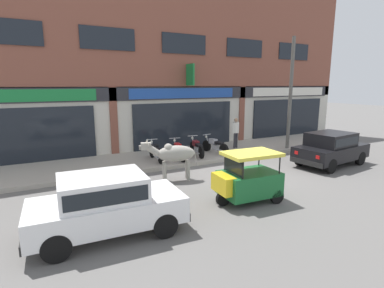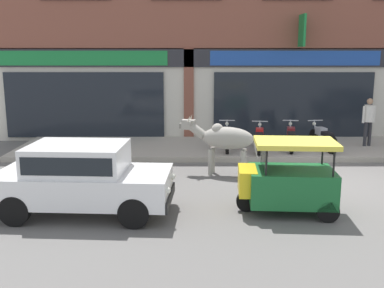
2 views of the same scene
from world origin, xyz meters
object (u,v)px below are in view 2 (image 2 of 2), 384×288
at_px(motorcycle_1, 260,139).
at_px(motorcycle_3, 323,138).
at_px(motorcycle_2, 292,138).
at_px(pedestrian, 370,117).
at_px(motorcycle_0, 228,138).
at_px(car_1, 83,175).
at_px(cow, 225,138).
at_px(auto_rickshaw, 288,182).

distance_m(motorcycle_1, motorcycle_3, 2.08).
distance_m(motorcycle_2, pedestrian, 2.82).
bearing_deg(motorcycle_0, car_1, -121.91).
distance_m(cow, motorcycle_2, 3.40).
height_order(car_1, motorcycle_2, car_1).
bearing_deg(motorcycle_0, motorcycle_3, -0.08).
xyz_separation_m(auto_rickshaw, motorcycle_0, (-0.84, 5.34, -0.10)).
xyz_separation_m(cow, car_1, (-3.10, -2.97, -0.19)).
bearing_deg(motorcycle_0, motorcycle_1, -10.69).
height_order(auto_rickshaw, motorcycle_2, auto_rickshaw).
relative_size(cow, car_1, 0.57).
height_order(motorcycle_1, motorcycle_3, same).
relative_size(motorcycle_0, motorcycle_2, 1.01).
xyz_separation_m(auto_rickshaw, motorcycle_2, (1.22, 5.32, -0.10)).
distance_m(auto_rickshaw, motorcycle_3, 5.79).
relative_size(motorcycle_1, motorcycle_2, 1.00).
xyz_separation_m(motorcycle_1, motorcycle_2, (1.04, 0.18, 0.00)).
xyz_separation_m(motorcycle_1, motorcycle_3, (2.07, 0.19, 0.00)).
height_order(cow, pedestrian, pedestrian).
height_order(cow, motorcycle_0, cow).
bearing_deg(cow, motorcycle_3, 35.95).
bearing_deg(motorcycle_1, pedestrian, 11.37).
distance_m(auto_rickshaw, pedestrian, 7.09).
xyz_separation_m(cow, motorcycle_3, (3.36, 2.44, -0.45)).
height_order(motorcycle_1, pedestrian, pedestrian).
bearing_deg(pedestrian, motorcycle_1, -168.63).
relative_size(car_1, motorcycle_1, 2.04).
height_order(motorcycle_3, pedestrian, pedestrian).
distance_m(car_1, pedestrian, 10.09).
bearing_deg(auto_rickshaw, motorcycle_1, 88.01).
bearing_deg(motorcycle_1, auto_rickshaw, -91.99).
height_order(motorcycle_0, pedestrian, pedestrian).
distance_m(motorcycle_1, pedestrian, 3.85).
xyz_separation_m(auto_rickshaw, motorcycle_3, (2.25, 5.33, -0.10)).
bearing_deg(motorcycle_2, motorcycle_3, 0.57).
height_order(cow, auto_rickshaw, cow).
relative_size(cow, motorcycle_0, 1.16).
height_order(motorcycle_2, motorcycle_3, same).
xyz_separation_m(cow, motorcycle_1, (1.29, 2.25, -0.45)).
distance_m(cow, motorcycle_3, 4.18).
bearing_deg(motorcycle_1, motorcycle_3, 5.17).
relative_size(auto_rickshaw, motorcycle_1, 1.12).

